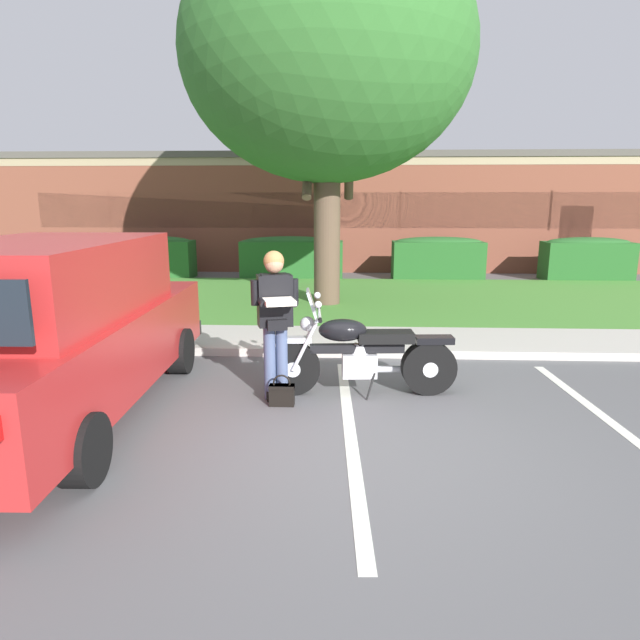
{
  "coord_description": "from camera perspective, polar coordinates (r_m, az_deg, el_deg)",
  "views": [
    {
      "loc": [
        -0.12,
        -4.89,
        2.24
      ],
      "look_at": [
        -0.41,
        1.42,
        0.85
      ],
      "focal_mm": 30.42,
      "sensor_mm": 36.0,
      "label": 1
    }
  ],
  "objects": [
    {
      "name": "curb_strip",
      "position": [
        8.02,
        3.39,
        -3.39
      ],
      "size": [
        60.0,
        0.2,
        0.12
      ],
      "primitive_type": "cube",
      "color": "#B7B2A8",
      "rests_on": "ground"
    },
    {
      "name": "concrete_walk",
      "position": [
        8.84,
        3.32,
        -2.02
      ],
      "size": [
        60.0,
        1.5,
        0.08
      ],
      "primitive_type": "cube",
      "color": "#B7B2A8",
      "rests_on": "ground"
    },
    {
      "name": "stall_stripe_2",
      "position": [
        6.22,
        29.49,
        -10.35
      ],
      "size": [
        0.31,
        4.4,
        0.01
      ],
      "primitive_type": "cube",
      "rotation": [
        0.0,
        0.0,
        0.04
      ],
      "color": "silver",
      "rests_on": "ground"
    },
    {
      "name": "motorcycle",
      "position": [
        6.37,
        5.07,
        -3.59
      ],
      "size": [
        2.24,
        0.82,
        1.26
      ],
      "color": "black",
      "rests_on": "ground"
    },
    {
      "name": "grass_lawn",
      "position": [
        12.59,
        3.13,
        2.27
      ],
      "size": [
        60.0,
        6.17,
        0.06
      ],
      "primitive_type": "cube",
      "color": "#478433",
      "rests_on": "ground"
    },
    {
      "name": "hedge_left",
      "position": [
        16.98,
        -17.48,
        6.46
      ],
      "size": [
        2.58,
        0.9,
        1.24
      ],
      "color": "#235623",
      "rests_on": "ground"
    },
    {
      "name": "brick_building",
      "position": [
        22.45,
        7.11,
        11.39
      ],
      "size": [
        27.38,
        10.29,
        3.76
      ],
      "color": "brown",
      "rests_on": "ground"
    },
    {
      "name": "shade_tree",
      "position": [
        11.99,
        0.79,
        26.02
      ],
      "size": [
        5.86,
        5.86,
        7.57
      ],
      "color": "brown",
      "rests_on": "ground"
    },
    {
      "name": "stall_stripe_1",
      "position": [
        5.56,
        3.13,
        -11.31
      ],
      "size": [
        0.31,
        4.4,
        0.01
      ],
      "primitive_type": "cube",
      "rotation": [
        0.0,
        0.0,
        0.04
      ],
      "color": "silver",
      "rests_on": "ground"
    },
    {
      "name": "rider_person",
      "position": [
        6.09,
        -4.73,
        0.71
      ],
      "size": [
        0.54,
        0.65,
        1.7
      ],
      "color": "black",
      "rests_on": "ground"
    },
    {
      "name": "parked_suv_adjacent",
      "position": [
        6.21,
        -26.38,
        -0.82
      ],
      "size": [
        2.13,
        4.9,
        1.86
      ],
      "color": "#AD2323",
      "rests_on": "ground"
    },
    {
      "name": "hedge_center_left",
      "position": [
        16.04,
        -2.97,
        6.69
      ],
      "size": [
        2.98,
        0.9,
        1.24
      ],
      "color": "#235623",
      "rests_on": "ground"
    },
    {
      "name": "hedge_center_right",
      "position": [
        16.19,
        12.27,
        6.48
      ],
      "size": [
        2.6,
        0.9,
        1.24
      ],
      "color": "#235623",
      "rests_on": "ground"
    },
    {
      "name": "hedge_right",
      "position": [
        17.41,
        26.26,
        5.89
      ],
      "size": [
        2.44,
        0.9,
        1.24
      ],
      "color": "#235623",
      "rests_on": "ground"
    },
    {
      "name": "stall_stripe_0",
      "position": [
        6.16,
        -23.47,
        -9.95
      ],
      "size": [
        0.31,
        4.4,
        0.01
      ],
      "primitive_type": "cube",
      "rotation": [
        0.0,
        0.0,
        0.04
      ],
      "color": "silver",
      "rests_on": "ground"
    },
    {
      "name": "handbag",
      "position": [
        6.11,
        -4.04,
        -7.67
      ],
      "size": [
        0.28,
        0.13,
        0.36
      ],
      "color": "black",
      "rests_on": "ground"
    },
    {
      "name": "ground_plane",
      "position": [
        5.38,
        3.76,
        -12.21
      ],
      "size": [
        140.0,
        140.0,
        0.0
      ],
      "primitive_type": "plane",
      "color": "#565659"
    }
  ]
}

